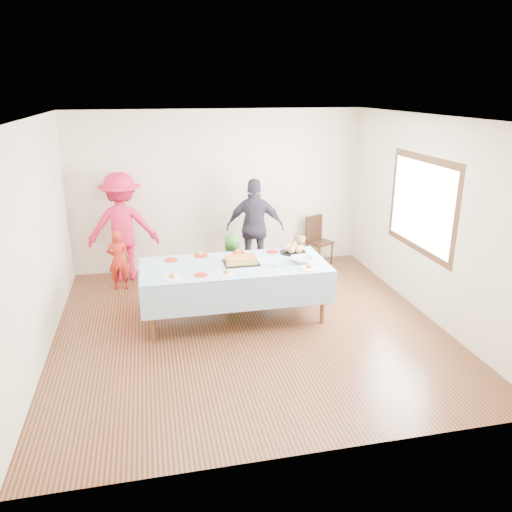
% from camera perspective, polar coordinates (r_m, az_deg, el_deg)
% --- Properties ---
extents(ground, '(5.00, 5.00, 0.00)m').
position_cam_1_polar(ground, '(6.73, -0.83, -8.06)').
color(ground, '#401F12').
rests_on(ground, ground).
extents(room_walls, '(5.04, 5.04, 2.72)m').
position_cam_1_polar(room_walls, '(6.15, -0.42, 6.88)').
color(room_walls, beige).
rests_on(room_walls, ground).
extents(party_table, '(2.50, 1.10, 0.78)m').
position_cam_1_polar(party_table, '(6.72, -2.48, -1.40)').
color(party_table, '#54311D').
rests_on(party_table, ground).
extents(birthday_cake, '(0.47, 0.36, 0.08)m').
position_cam_1_polar(birthday_cake, '(6.73, -1.72, -0.49)').
color(birthday_cake, black).
rests_on(birthday_cake, party_table).
extents(rolls_tray, '(0.37, 0.37, 0.11)m').
position_cam_1_polar(rolls_tray, '(7.16, 4.26, 0.74)').
color(rolls_tray, black).
rests_on(rolls_tray, party_table).
extents(punch_bowl, '(0.29, 0.29, 0.07)m').
position_cam_1_polar(punch_bowl, '(6.79, 5.28, -0.41)').
color(punch_bowl, silver).
rests_on(punch_bowl, party_table).
extents(party_hat, '(0.09, 0.09, 0.16)m').
position_cam_1_polar(party_hat, '(7.31, 4.44, 1.37)').
color(party_hat, white).
rests_on(party_hat, party_table).
extents(fork_pile, '(0.24, 0.18, 0.07)m').
position_cam_1_polar(fork_pile, '(6.65, 2.16, -0.79)').
color(fork_pile, white).
rests_on(fork_pile, party_table).
extents(plate_red_far_a, '(0.18, 0.18, 0.01)m').
position_cam_1_polar(plate_red_far_a, '(6.94, -9.69, -0.45)').
color(plate_red_far_a, '#B8160D').
rests_on(plate_red_far_a, party_table).
extents(plate_red_far_b, '(0.20, 0.20, 0.01)m').
position_cam_1_polar(plate_red_far_b, '(7.06, -6.32, 0.05)').
color(plate_red_far_b, '#B8160D').
rests_on(plate_red_far_b, party_table).
extents(plate_red_far_c, '(0.18, 0.18, 0.01)m').
position_cam_1_polar(plate_red_far_c, '(7.14, -2.06, 0.37)').
color(plate_red_far_c, '#B8160D').
rests_on(plate_red_far_c, party_table).
extents(plate_red_far_d, '(0.16, 0.16, 0.01)m').
position_cam_1_polar(plate_red_far_d, '(7.19, 1.85, 0.50)').
color(plate_red_far_d, '#B8160D').
rests_on(plate_red_far_d, party_table).
extents(plate_red_near, '(0.17, 0.17, 0.01)m').
position_cam_1_polar(plate_red_near, '(6.35, -6.32, -2.14)').
color(plate_red_near, '#B8160D').
rests_on(plate_red_near, party_table).
extents(plate_white_left, '(0.21, 0.21, 0.01)m').
position_cam_1_polar(plate_white_left, '(6.29, -9.62, -2.50)').
color(plate_white_left, white).
rests_on(plate_white_left, party_table).
extents(plate_white_mid, '(0.20, 0.20, 0.01)m').
position_cam_1_polar(plate_white_mid, '(6.35, -3.51, -2.04)').
color(plate_white_mid, white).
rests_on(plate_white_mid, party_table).
extents(plate_white_right, '(0.24, 0.24, 0.01)m').
position_cam_1_polar(plate_white_right, '(6.56, 6.06, -1.41)').
color(plate_white_right, white).
rests_on(plate_white_right, party_table).
extents(dining_chair, '(0.49, 0.49, 0.86)m').
position_cam_1_polar(dining_chair, '(9.03, 6.99, 2.16)').
color(dining_chair, black).
rests_on(dining_chair, ground).
extents(toddler_left, '(0.37, 0.26, 0.95)m').
position_cam_1_polar(toddler_left, '(8.06, -15.43, -0.45)').
color(toddler_left, red).
rests_on(toddler_left, ground).
extents(toddler_mid, '(0.51, 0.40, 0.92)m').
position_cam_1_polar(toddler_mid, '(7.71, -2.71, -0.80)').
color(toddler_mid, '#387D29').
rests_on(toddler_mid, ground).
extents(toddler_right, '(0.53, 0.45, 0.96)m').
position_cam_1_polar(toddler_right, '(7.56, 4.71, -1.07)').
color(toddler_right, tan).
rests_on(toddler_right, ground).
extents(adult_left, '(1.17, 0.70, 1.77)m').
position_cam_1_polar(adult_left, '(8.38, -15.00, 3.24)').
color(adult_left, '#D61A45').
rests_on(adult_left, ground).
extents(adult_right, '(1.03, 0.62, 1.64)m').
position_cam_1_polar(adult_right, '(8.31, -0.10, 3.27)').
color(adult_right, '#322D3E').
rests_on(adult_right, ground).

